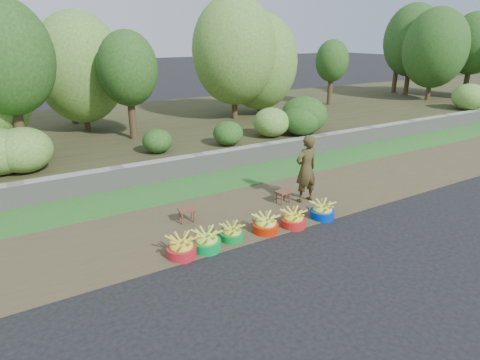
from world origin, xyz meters
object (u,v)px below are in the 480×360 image
basin_b (207,241)px  vendor_woman (306,169)px  basin_f (322,211)px  stool_left (187,211)px  basin_e (293,219)px  basin_a (181,248)px  basin_d (266,224)px  stool_right (283,193)px  basin_c (232,233)px

basin_b → vendor_woman: vendor_woman is taller
basin_b → basin_f: bearing=-1.2°
stool_left → vendor_woman: 2.85m
basin_b → basin_e: 1.91m
basin_a → basin_d: bearing=0.4°
vendor_woman → basin_f: bearing=73.7°
basin_a → stool_left: 1.34m
basin_b → basin_e: bearing=-1.8°
stool_right → basin_f: bearing=-76.7°
basin_d → stool_right: (1.13, 0.97, 0.08)m
basin_a → basin_d: 1.77m
basin_b → basin_f: basin_b is taller
basin_f → basin_e: bearing=-179.7°
basin_b → stool_left: bearing=83.2°
basin_b → basin_e: size_ratio=1.05×
basin_e → stool_right: 1.17m
vendor_woman → basin_e: bearing=40.4°
basin_a → stool_right: size_ratio=1.45×
basin_c → vendor_woman: vendor_woman is taller
stool_left → stool_right: 2.29m
basin_e → stool_right: bearing=63.7°
basin_c → stool_right: basin_c is taller
basin_c → stool_left: basin_c is taller
basin_b → basin_e: (1.90, -0.06, -0.01)m
basin_a → basin_c: basin_a is taller
basin_e → basin_d: bearing=172.6°
basin_a → basin_b: bearing=-1.0°
basin_b → basin_f: (2.67, -0.05, -0.00)m
basin_c → basin_e: (1.34, -0.14, 0.02)m
basin_d → basin_b: bearing=-179.1°
basin_c → vendor_woman: size_ratio=0.28×
basin_f → stool_right: size_ratio=1.40×
stool_left → vendor_woman: bearing=-7.5°
basin_d → basin_f: same height
basin_b → basin_f: size_ratio=1.03×
basin_b → vendor_woman: size_ratio=0.33×
basin_d → vendor_woman: 1.92m
basin_b → basin_d: size_ratio=1.03×
basin_f → basin_a: bearing=178.9°
basin_e → stool_left: basin_e is taller
stool_right → vendor_woman: (0.49, -0.16, 0.55)m
basin_a → basin_e: size_ratio=1.06×
basin_f → basin_c: bearing=176.4°
basin_c → stool_right: 2.07m
basin_e → vendor_woman: bearing=41.3°
vendor_woman → basin_d: bearing=25.5°
basin_a → vendor_woman: bearing=13.6°
vendor_woman → basin_b: bearing=15.0°
basin_a → basin_e: 2.38m
basin_c → basin_d: bearing=-4.5°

